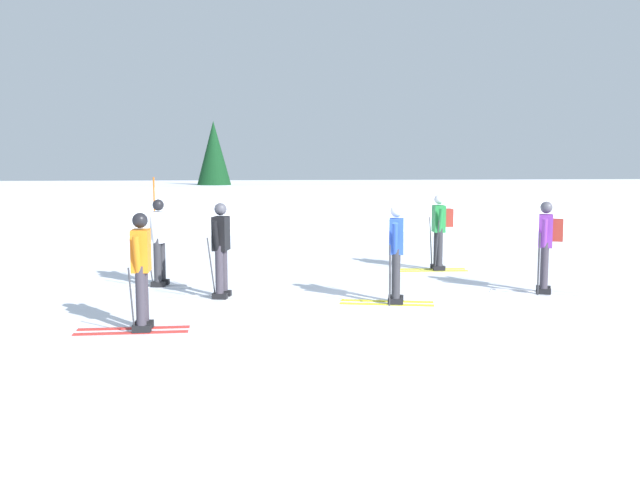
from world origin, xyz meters
TOP-DOWN VIEW (x-y plane):
  - ground_plane at (0.00, 0.00)m, footprint 120.00×120.00m
  - far_snow_ridge at (0.00, 18.03)m, footprint 80.00×9.32m
  - skier_blue at (-0.05, 0.96)m, footprint 1.64×0.98m
  - skier_orange at (-4.09, -0.52)m, footprint 1.60×1.00m
  - skier_black at (-3.04, 1.74)m, footprint 1.64×0.98m
  - skier_purple at (2.91, 1.54)m, footprint 1.61×0.98m
  - skier_white at (-4.27, 3.06)m, footprint 1.64×0.99m
  - skier_green at (1.73, 4.42)m, footprint 1.62×1.00m
  - trail_marker_pole at (-5.26, 10.15)m, footprint 0.05×0.05m
  - conifer_far_left at (-3.74, 15.98)m, footprint 1.78×1.78m

SIDE VIEW (x-z plane):
  - ground_plane at x=0.00m, z-range 0.00..0.00m
  - far_snow_ridge at x=0.00m, z-range 0.00..1.57m
  - skier_orange at x=-4.09m, z-range 0.06..1.77m
  - skier_blue at x=-0.05m, z-range 0.06..1.77m
  - skier_white at x=-4.27m, z-range 0.06..1.77m
  - skier_black at x=-3.04m, z-range 0.06..1.77m
  - skier_green at x=1.73m, z-range 0.10..1.81m
  - skier_purple at x=2.91m, z-range 0.10..1.81m
  - trail_marker_pole at x=-5.26m, z-range 0.00..1.99m
  - conifer_far_left at x=-3.74m, z-range 0.32..4.30m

